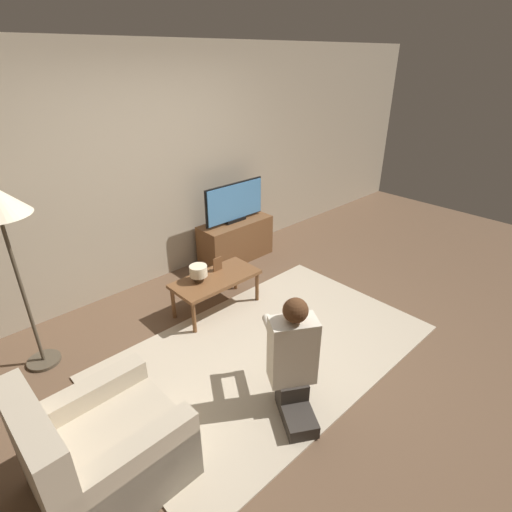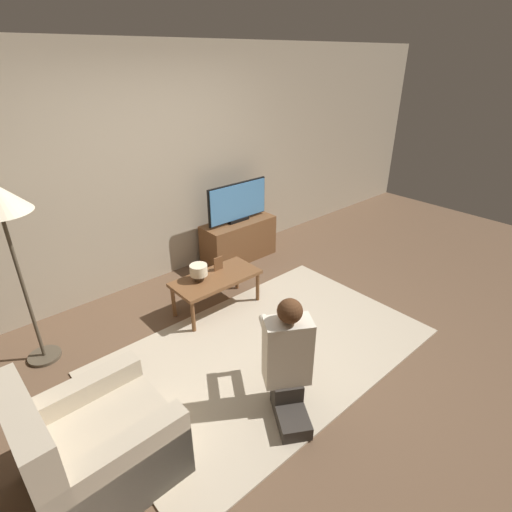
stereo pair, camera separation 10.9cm
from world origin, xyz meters
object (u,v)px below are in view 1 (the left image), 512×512
(armchair, at_px, (103,453))
(coffee_table, at_px, (216,281))
(person_kneeling, at_px, (293,357))
(table_lamp, at_px, (198,272))
(tv, at_px, (235,202))

(armchair, bearing_deg, coffee_table, -58.75)
(person_kneeling, height_order, table_lamp, person_kneeling)
(armchair, xyz_separation_m, person_kneeling, (1.31, -0.36, 0.20))
(coffee_table, bearing_deg, tv, 39.56)
(tv, bearing_deg, coffee_table, -140.44)
(armchair, distance_m, table_lamp, 1.92)
(tv, xyz_separation_m, person_kneeling, (-1.32, -2.19, -0.31))
(coffee_table, distance_m, person_kneeling, 1.49)
(person_kneeling, xyz_separation_m, table_lamp, (0.24, 1.49, 0.01))
(table_lamp, bearing_deg, tv, 32.80)
(tv, relative_size, table_lamp, 4.96)
(tv, distance_m, armchair, 3.24)
(table_lamp, bearing_deg, person_kneeling, -99.02)
(armchair, relative_size, table_lamp, 4.78)
(tv, height_order, coffee_table, tv)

